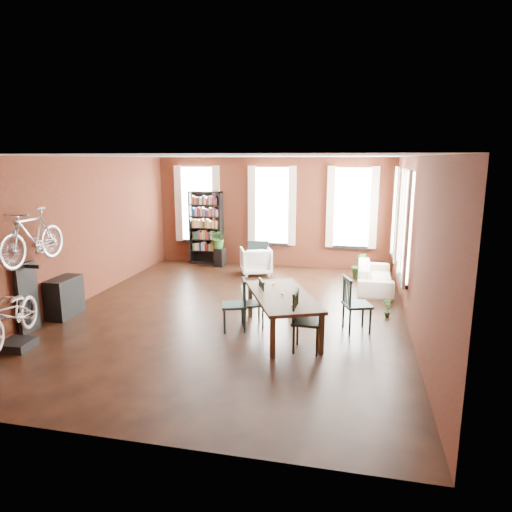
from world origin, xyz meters
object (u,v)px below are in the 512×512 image
(cream_sofa, at_px, (375,272))
(bike_trainer, at_px, (17,345))
(bicycle_floor, at_px, (9,290))
(bookshelf, at_px, (206,228))
(dining_chair_a, at_px, (234,305))
(white_armchair, at_px, (256,259))
(plant_stand, at_px, (220,257))
(dining_chair_d, at_px, (357,305))
(dining_chair_c, at_px, (307,321))
(console_table, at_px, (65,297))
(dining_chair_b, at_px, (252,303))
(dining_table, at_px, (282,314))

(cream_sofa, xyz_separation_m, bike_trainer, (-6.02, -5.15, -0.34))
(bicycle_floor, bearing_deg, bookshelf, 66.89)
(dining_chair_a, distance_m, white_armchair, 4.27)
(cream_sofa, bearing_deg, dining_chair_a, 142.79)
(dining_chair_a, xyz_separation_m, plant_stand, (-1.77, 4.90, -0.21))
(dining_chair_d, bearing_deg, bike_trainer, 90.79)
(white_armchair, height_order, cream_sofa, white_armchair)
(dining_chair_c, xyz_separation_m, console_table, (-5.00, 0.64, -0.11))
(cream_sofa, distance_m, bike_trainer, 7.93)
(console_table, bearing_deg, dining_chair_d, 4.31)
(dining_chair_a, bearing_deg, bookshelf, -174.02)
(dining_chair_b, bearing_deg, console_table, -110.51)
(plant_stand, height_order, bicycle_floor, bicycle_floor)
(white_armchair, bearing_deg, bike_trainer, 43.46)
(white_armchair, relative_size, console_table, 1.03)
(dining_chair_a, height_order, dining_chair_c, dining_chair_c)
(dining_chair_b, height_order, plant_stand, dining_chair_b)
(dining_table, height_order, bookshelf, bookshelf)
(dining_chair_b, relative_size, bookshelf, 0.41)
(dining_chair_b, xyz_separation_m, dining_chair_c, (1.15, -0.91, 0.06))
(dining_chair_b, xyz_separation_m, dining_chair_d, (1.95, 0.17, 0.06))
(bicycle_floor, bearing_deg, plant_stand, 62.18)
(dining_chair_a, xyz_separation_m, cream_sofa, (2.66, 3.50, -0.08))
(bookshelf, bearing_deg, console_table, -103.83)
(dining_chair_b, height_order, dining_chair_d, dining_chair_d)
(dining_chair_d, relative_size, bike_trainer, 2.07)
(bike_trainer, relative_size, bicycle_floor, 0.28)
(dining_chair_b, distance_m, bike_trainer, 4.14)
(dining_chair_c, distance_m, console_table, 5.04)
(white_armchair, bearing_deg, dining_chair_c, 91.10)
(dining_chair_b, height_order, bicycle_floor, bicycle_floor)
(bookshelf, distance_m, plant_stand, 1.02)
(dining_chair_a, height_order, dining_chair_d, dining_chair_d)
(console_table, bearing_deg, white_armchair, 54.26)
(cream_sofa, height_order, bike_trainer, cream_sofa)
(dining_table, bearing_deg, console_table, 156.89)
(dining_chair_b, relative_size, cream_sofa, 0.43)
(dining_chair_a, relative_size, plant_stand, 1.78)
(dining_chair_b, distance_m, dining_chair_d, 1.96)
(dining_table, height_order, plant_stand, dining_table)
(white_armchair, xyz_separation_m, plant_stand, (-1.25, 0.67, -0.14))
(dining_table, height_order, white_armchair, white_armchair)
(dining_chair_b, bearing_deg, plant_stand, 179.52)
(white_armchair, height_order, console_table, white_armchair)
(console_table, relative_size, bicycle_floor, 0.45)
(dining_chair_b, relative_size, dining_chair_d, 0.88)
(dining_chair_c, relative_size, bookshelf, 0.46)
(dining_table, bearing_deg, dining_chair_a, 159.34)
(dining_table, xyz_separation_m, bike_trainer, (-4.26, -1.69, -0.29))
(cream_sofa, bearing_deg, plant_stand, 72.48)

